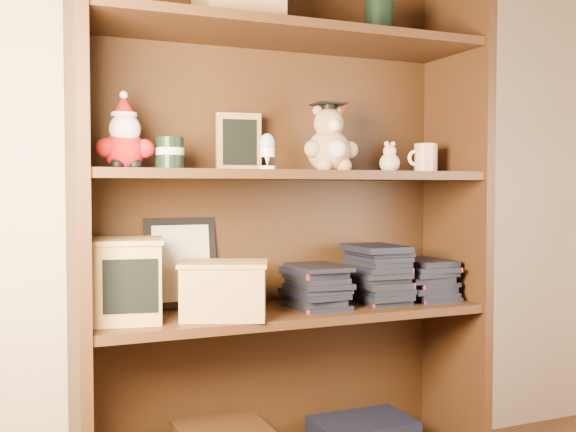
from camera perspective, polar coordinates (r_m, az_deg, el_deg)
name	(u,v)px	position (r m, az deg, el deg)	size (l,w,h in m)	color
bookcase	(281,229)	(1.99, -0.63, -1.13)	(1.20, 0.35, 1.60)	#3E2311
shelf_lower	(288,313)	(1.98, 0.00, -8.20)	(1.14, 0.33, 0.02)	#3E2311
shelf_upper	(288,175)	(1.95, 0.00, 3.46)	(1.14, 0.33, 0.02)	#3E2311
santa_plush	(124,140)	(1.82, -13.68, 6.30)	(0.15, 0.11, 0.21)	#A50F0F
teachers_tin	(170,153)	(1.84, -10.00, 5.26)	(0.08, 0.08, 0.09)	black
chalkboard_plaque	(239,143)	(2.02, -4.21, 6.15)	(0.14, 0.08, 0.17)	#9E7547
egg_cup	(267,150)	(1.84, -1.76, 5.59)	(0.05, 0.05, 0.10)	white
grad_teddy_bear	(330,145)	(2.00, 3.54, 6.05)	(0.17, 0.15, 0.21)	tan
pink_figurine	(390,160)	(2.10, 8.60, 4.69)	(0.06, 0.06, 0.10)	beige
teacher_mug	(425,158)	(2.17, 11.54, 4.82)	(0.10, 0.07, 0.09)	silver
certificate_frame	(181,263)	(2.00, -9.06, -3.93)	(0.21, 0.05, 0.26)	black
treats_box	(124,279)	(1.83, -13.69, -5.23)	(0.23, 0.23, 0.22)	tan
pencils_box	(224,289)	(1.83, -5.43, -6.20)	(0.28, 0.24, 0.15)	tan
book_stack_left	(315,285)	(2.00, 2.28, -5.87)	(0.14, 0.20, 0.13)	black
book_stack_mid	(378,273)	(2.10, 7.63, -4.85)	(0.14, 0.20, 0.18)	black
book_stack_right	(423,278)	(2.19, 11.36, -5.21)	(0.14, 0.20, 0.13)	black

